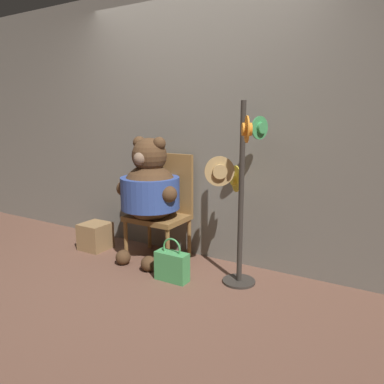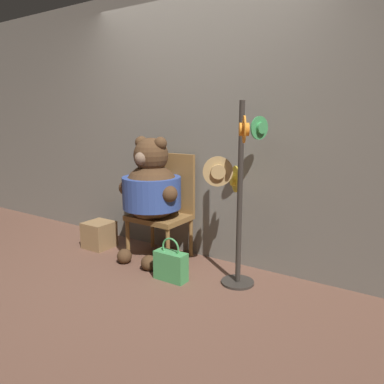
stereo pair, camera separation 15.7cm
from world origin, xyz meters
name	(u,v)px [view 1 (the left image)]	position (x,y,z in m)	size (l,w,h in m)	color
ground_plane	(153,280)	(0.00, 0.00, 0.00)	(14.00, 14.00, 0.00)	brown
wall_back	(199,125)	(0.00, 0.78, 1.32)	(8.00, 0.10, 2.64)	slate
chair	(163,204)	(-0.28, 0.55, 0.54)	(0.56, 0.44, 1.03)	olive
teddy_bear	(150,189)	(-0.31, 0.38, 0.71)	(0.68, 0.60, 1.21)	#4C331E
hat_display_rack	(239,189)	(0.63, 0.34, 0.81)	(0.41, 0.53, 1.52)	#332D28
handbag_on_ground	(172,266)	(0.14, 0.09, 0.14)	(0.29, 0.12, 0.38)	#479E56
wooden_crate	(95,236)	(-1.01, 0.32, 0.14)	(0.28, 0.28, 0.28)	#937047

